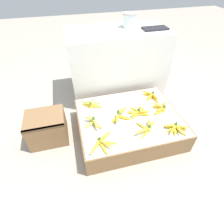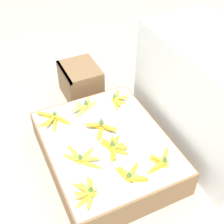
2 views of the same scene
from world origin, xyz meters
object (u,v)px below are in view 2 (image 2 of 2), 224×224
banana_bunch_front_midright (82,158)px  banana_bunch_middle_left (85,106)px  wooden_crate (81,81)px  banana_bunch_back_left (117,99)px  banana_bunch_middle_midright (114,147)px  banana_bunch_middle_right (131,175)px  banana_bunch_back_right (161,161)px  banana_bunch_front_right (88,193)px  banana_bunch_middle_midleft (101,127)px  banana_bunch_front_left (53,119)px

banana_bunch_front_midright → banana_bunch_middle_left: 0.49m
wooden_crate → banana_bunch_front_midright: banana_bunch_front_midright is taller
banana_bunch_front_midright → banana_bunch_back_left: (-0.42, 0.45, -0.00)m
wooden_crate → banana_bunch_middle_midright: 0.90m
banana_bunch_middle_right → banana_bunch_back_right: banana_bunch_middle_right is taller
wooden_crate → banana_bunch_front_right: 1.20m
banana_bunch_middle_midright → banana_bunch_back_right: size_ratio=0.99×
banana_bunch_front_right → banana_bunch_middle_left: 0.74m
banana_bunch_middle_midleft → banana_bunch_middle_left: bearing=-175.6°
banana_bunch_middle_left → banana_bunch_middle_right: bearing=1.6°
wooden_crate → banana_bunch_middle_midright: bearing=-6.7°
banana_bunch_middle_right → banana_bunch_front_right: bearing=-89.7°
banana_bunch_front_left → banana_bunch_back_left: 0.51m
banana_bunch_front_left → banana_bunch_front_right: (0.67, -0.01, 0.00)m
banana_bunch_middle_midleft → banana_bunch_back_right: 0.47m
wooden_crate → banana_bunch_middle_left: (0.43, -0.13, 0.10)m
banana_bunch_front_right → banana_bunch_middle_right: 0.28m
banana_bunch_middle_midleft → banana_bunch_front_midright: bearing=-48.8°
banana_bunch_middle_midleft → wooden_crate: bearing=171.2°
banana_bunch_middle_left → banana_bunch_middle_midright: 0.45m
banana_bunch_middle_left → banana_bunch_back_left: bearing=84.2°
banana_bunch_front_left → banana_bunch_middle_midleft: (0.23, 0.27, 0.01)m
banana_bunch_front_right → banana_bunch_middle_midright: size_ratio=0.96×
banana_bunch_middle_midright → banana_bunch_back_right: 0.31m
banana_bunch_front_left → banana_bunch_front_midright: banana_bunch_front_midright is taller
banana_bunch_front_left → banana_bunch_middle_left: 0.25m
wooden_crate → banana_bunch_middle_right: size_ratio=1.93×
banana_bunch_front_midright → banana_bunch_middle_midleft: 0.29m
banana_bunch_front_left → banana_bunch_middle_midright: banana_bunch_middle_midright is taller
banana_bunch_back_left → banana_bunch_back_right: bearing=-2.1°
banana_bunch_front_left → banana_bunch_middle_left: banana_bunch_middle_left is taller
banana_bunch_front_right → banana_bunch_middle_midright: (-0.24, 0.28, 0.00)m
banana_bunch_middle_right → banana_bunch_back_right: 0.22m
banana_bunch_front_midright → banana_bunch_middle_midleft: banana_bunch_middle_midleft is taller
banana_bunch_front_right → banana_bunch_middle_right: (-0.00, 0.28, 0.00)m
wooden_crate → banana_bunch_middle_right: (1.13, -0.11, 0.10)m
wooden_crate → banana_bunch_middle_midright: size_ratio=1.63×
wooden_crate → banana_bunch_back_left: (0.46, 0.13, 0.10)m
wooden_crate → banana_bunch_front_midright: (0.88, -0.32, 0.10)m
banana_bunch_back_left → banana_bunch_back_right: banana_bunch_back_right is taller
banana_bunch_back_left → wooden_crate: bearing=-164.1°
wooden_crate → banana_bunch_back_left: banana_bunch_back_left is taller
wooden_crate → banana_bunch_front_left: (0.46, -0.38, 0.10)m
banana_bunch_middle_midleft → banana_bunch_middle_midright: 0.19m
wooden_crate → banana_bunch_front_right: (1.13, -0.38, 0.10)m
banana_bunch_back_left → banana_bunch_middle_right: bearing=-19.6°
wooden_crate → banana_bunch_middle_midleft: 0.71m
banana_bunch_front_midright → banana_bunch_middle_midright: size_ratio=1.20×
wooden_crate → banana_bunch_front_left: size_ratio=1.44×
banana_bunch_middle_left → banana_bunch_front_midright: bearing=-23.5°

